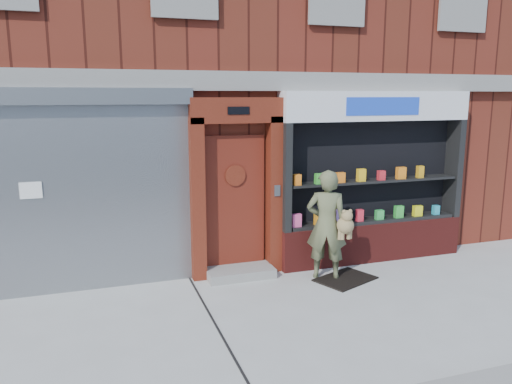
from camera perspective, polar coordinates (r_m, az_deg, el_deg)
name	(u,v)px	position (r m, az deg, el deg)	size (l,w,h in m)	color
ground	(327,313)	(7.11, 8.17, -13.48)	(80.00, 80.00, 0.00)	#9E9E99
building	(217,49)	(12.17, -4.47, 16.03)	(12.00, 8.16, 8.00)	maroon
shutter_bay	(89,179)	(7.78, -18.53, 1.46)	(3.10, 0.30, 3.04)	gray
red_door_bay	(236,188)	(8.07, -2.25, 0.47)	(1.52, 0.58, 2.90)	#541A0E
pharmacy_bay	(373,185)	(9.05, 13.20, 0.79)	(3.50, 0.41, 3.00)	maroon
woman	(328,225)	(8.09, 8.18, -3.71)	(0.77, 0.67, 1.78)	#5A5E3E
doormat	(345,279)	(8.31, 10.17, -9.75)	(0.92, 0.64, 0.02)	black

